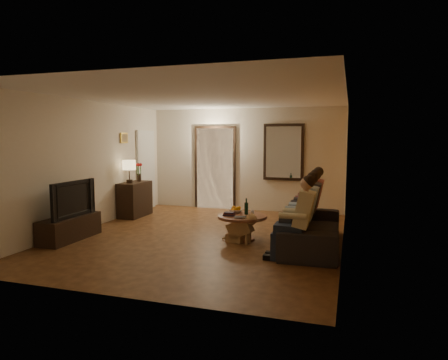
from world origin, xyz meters
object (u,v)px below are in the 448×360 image
(tv_stand, at_px, (70,228))
(tv, at_px, (69,199))
(bowl, at_px, (236,211))
(laptop, at_px, (244,218))
(table_lamp, at_px, (129,172))
(dresser, at_px, (135,199))
(coffee_table, at_px, (242,227))
(dog, at_px, (240,227))
(person_a, at_px, (300,222))
(sofa, at_px, (312,227))
(person_b, at_px, (304,215))
(wine_bottle, at_px, (246,206))
(person_d, at_px, (311,203))
(person_c, at_px, (308,208))

(tv_stand, bearing_deg, tv, 0.00)
(bowl, bearing_deg, laptop, -60.75)
(table_lamp, bearing_deg, dresser, 90.00)
(dresser, xyz_separation_m, laptop, (3.09, -1.64, 0.06))
(coffee_table, bearing_deg, dog, -85.33)
(person_a, height_order, bowl, person_a)
(sofa, bearing_deg, coffee_table, 84.97)
(dog, relative_size, coffee_table, 0.63)
(table_lamp, height_order, coffee_table, table_lamp)
(dresser, height_order, person_b, person_b)
(dresser, distance_m, tv, 2.34)
(tv, bearing_deg, sofa, -78.28)
(dog, distance_m, wine_bottle, 0.45)
(dresser, distance_m, laptop, 3.50)
(person_a, distance_m, person_d, 1.80)
(person_c, bearing_deg, sofa, -71.57)
(coffee_table, bearing_deg, sofa, -3.38)
(dresser, distance_m, table_lamp, 0.71)
(table_lamp, distance_m, tv_stand, 2.26)
(dog, height_order, bowl, dog)
(table_lamp, bearing_deg, tv_stand, -90.00)
(person_b, distance_m, laptop, 1.06)
(tv_stand, height_order, person_c, person_c)
(coffee_table, bearing_deg, table_lamp, 159.22)
(person_b, xyz_separation_m, person_d, (0.00, 1.20, 0.00))
(dresser, bearing_deg, wine_bottle, -22.42)
(bowl, bearing_deg, tv_stand, -157.35)
(tv_stand, distance_m, coffee_table, 3.14)
(person_d, xyz_separation_m, wine_bottle, (-1.10, -0.73, 0.01))
(person_c, bearing_deg, coffee_table, -168.89)
(tv_stand, bearing_deg, person_c, 15.89)
(person_c, bearing_deg, person_d, 90.00)
(sofa, distance_m, coffee_table, 1.26)
(table_lamp, distance_m, wine_bottle, 3.25)
(dog, xyz_separation_m, coffee_table, (-0.02, 0.21, -0.06))
(tv, xyz_separation_m, sofa, (4.25, 0.88, -0.42))
(person_b, height_order, person_c, same)
(dog, distance_m, bowl, 0.51)
(dresser, xyz_separation_m, person_a, (4.15, -2.33, 0.19))
(tv_stand, xyz_separation_m, person_b, (4.15, 0.58, 0.39))
(coffee_table, bearing_deg, person_a, -40.22)
(person_c, distance_m, person_d, 0.60)
(tv, xyz_separation_m, laptop, (3.09, 0.67, -0.29))
(table_lamp, relative_size, tv, 0.48)
(person_a, height_order, dog, person_a)
(tv, xyz_separation_m, dog, (3.01, 0.75, -0.47))
(bowl, bearing_deg, person_a, -41.88)
(tv_stand, distance_m, sofa, 4.34)
(person_c, xyz_separation_m, coffee_table, (-1.15, -0.23, -0.38))
(person_c, relative_size, dog, 2.14)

